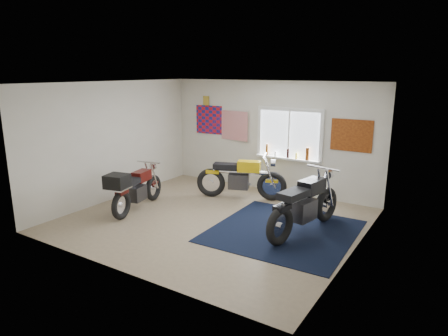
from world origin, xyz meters
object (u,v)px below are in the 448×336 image
Objects in this scene: navy_rug at (283,231)px; maroon_tourer at (134,189)px; yellow_triumph at (241,179)px; black_chrome_bike at (305,206)px.

maroon_tourer is at bearing -167.67° from navy_rug.
black_chrome_bike is (2.00, -1.12, 0.03)m from yellow_triumph.
black_chrome_bike is 3.57m from maroon_tourer.
navy_rug is 3.25m from maroon_tourer.
black_chrome_bike is at bearing -49.64° from yellow_triumph.
black_chrome_bike is (0.33, 0.17, 0.50)m from navy_rug.
yellow_triumph is (-1.68, 1.29, 0.47)m from navy_rug.
maroon_tourer is at bearing 115.14° from black_chrome_bike.
yellow_triumph is 0.92× the size of black_chrome_bike.
black_chrome_bike is at bearing -88.76° from maroon_tourer.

